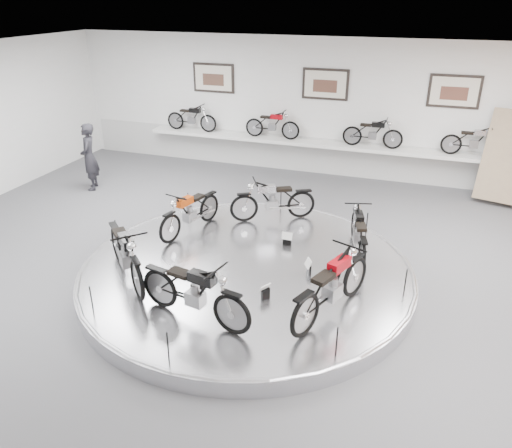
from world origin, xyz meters
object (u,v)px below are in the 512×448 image
(shelf, at_px, (320,144))
(bike_e, at_px, (194,291))
(bike_b, at_px, (273,200))
(bike_d, at_px, (126,252))
(visitor, at_px, (89,157))
(bike_c, at_px, (190,211))
(bike_a, at_px, (359,232))
(bike_f, at_px, (332,285))
(display_platform, at_px, (247,273))

(shelf, height_order, bike_e, bike_e)
(shelf, distance_m, bike_b, 4.17)
(bike_d, relative_size, visitor, 0.99)
(bike_c, relative_size, bike_d, 0.89)
(bike_a, distance_m, bike_f, 2.26)
(bike_a, height_order, bike_c, bike_c)
(bike_c, height_order, bike_f, bike_f)
(bike_e, distance_m, visitor, 7.63)
(shelf, xyz_separation_m, visitor, (-5.85, -3.17, -0.06))
(visitor, bearing_deg, bike_b, 52.33)
(display_platform, relative_size, shelf, 0.58)
(shelf, distance_m, bike_e, 8.30)
(shelf, relative_size, bike_a, 6.87)
(bike_a, xyz_separation_m, bike_f, (-0.09, -2.26, 0.08))
(bike_b, relative_size, bike_e, 0.94)
(bike_b, bearing_deg, display_platform, 65.56)
(bike_f, relative_size, visitor, 0.99)
(bike_b, relative_size, bike_c, 1.02)
(bike_a, bearing_deg, display_platform, 107.03)
(bike_a, relative_size, bike_b, 0.95)
(display_platform, xyz_separation_m, bike_a, (1.94, 1.23, 0.62))
(bike_a, distance_m, bike_c, 3.63)
(bike_b, distance_m, bike_c, 1.93)
(bike_e, distance_m, bike_f, 2.21)
(bike_c, bearing_deg, shelf, 176.69)
(shelf, xyz_separation_m, bike_b, (-0.17, -4.16, -0.20))
(shelf, height_order, bike_d, bike_d)
(shelf, xyz_separation_m, bike_a, (1.94, -5.17, -0.23))
(visitor, bearing_deg, bike_c, 34.50)
(display_platform, bearing_deg, shelf, 90.00)
(bike_a, bearing_deg, shelf, 5.16)
(display_platform, xyz_separation_m, bike_d, (-1.91, -1.15, 0.70))
(display_platform, height_order, visitor, visitor)
(bike_c, bearing_deg, bike_d, 8.66)
(shelf, bearing_deg, bike_d, -104.16)
(bike_a, xyz_separation_m, visitor, (-7.79, 2.00, 0.17))
(bike_c, height_order, bike_d, bike_d)
(display_platform, xyz_separation_m, bike_b, (-0.17, 2.24, 0.65))
(display_platform, bearing_deg, bike_d, -148.81)
(bike_c, relative_size, bike_f, 0.89)
(bike_a, xyz_separation_m, bike_b, (-2.11, 1.01, 0.03))
(shelf, height_order, bike_f, bike_f)
(shelf, relative_size, bike_d, 5.90)
(bike_d, height_order, bike_e, bike_d)
(bike_a, relative_size, bike_d, 0.86)
(display_platform, xyz_separation_m, bike_f, (1.84, -1.03, 0.70))
(bike_b, relative_size, bike_d, 0.91)
(bike_c, height_order, visitor, visitor)
(bike_e, height_order, visitor, visitor)
(bike_e, bearing_deg, bike_a, 67.60)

